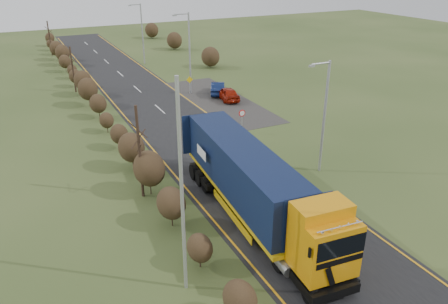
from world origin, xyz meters
TOP-DOWN VIEW (x-y plane):
  - ground at (0.00, 0.00)m, footprint 160.00×160.00m
  - road at (0.00, 10.00)m, footprint 8.00×120.00m
  - layby at (6.50, 20.00)m, footprint 6.00×18.00m
  - lane_markings at (0.00, 9.69)m, footprint 7.52×116.00m
  - hedgerow at (-6.00, 7.89)m, footprint 2.24×102.04m
  - lorry at (-1.65, -1.49)m, footprint 3.57×15.46m
  - car_red_hatchback at (7.42, 19.77)m, footprint 2.04×4.18m
  - car_blue_sedan at (7.51, 22.26)m, footprint 3.13×4.34m
  - streetlight_near at (5.71, 1.96)m, footprint 1.69×0.18m
  - streetlight_mid at (4.81, 23.79)m, footprint 1.85×0.18m
  - streetlight_far at (4.51, 40.32)m, footprint 1.74×0.18m
  - left_pole at (-7.18, -5.04)m, footprint 0.16×0.16m
  - speed_sign at (4.20, 10.61)m, footprint 0.60×0.10m
  - warning_board at (4.73, 23.67)m, footprint 0.75×0.11m

SIDE VIEW (x-z plane):
  - ground at x=0.00m, z-range 0.00..0.00m
  - road at x=0.00m, z-range 0.00..0.02m
  - layby at x=6.50m, z-range 0.00..0.02m
  - lane_markings at x=0.00m, z-range 0.03..0.03m
  - car_blue_sedan at x=7.51m, z-range 0.00..1.36m
  - car_red_hatchback at x=7.42m, z-range 0.00..1.38m
  - warning_board at x=4.73m, z-range 0.22..2.19m
  - speed_sign at x=4.20m, z-range 0.41..2.58m
  - hedgerow at x=-6.00m, z-range -1.41..4.64m
  - lorry at x=-1.65m, z-range 0.29..4.55m
  - streetlight_near at x=5.71m, z-range 0.37..8.25m
  - streetlight_far at x=4.51m, z-range 0.39..8.55m
  - streetlight_mid at x=4.81m, z-range 0.43..9.10m
  - left_pole at x=-7.18m, z-range 0.00..9.94m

